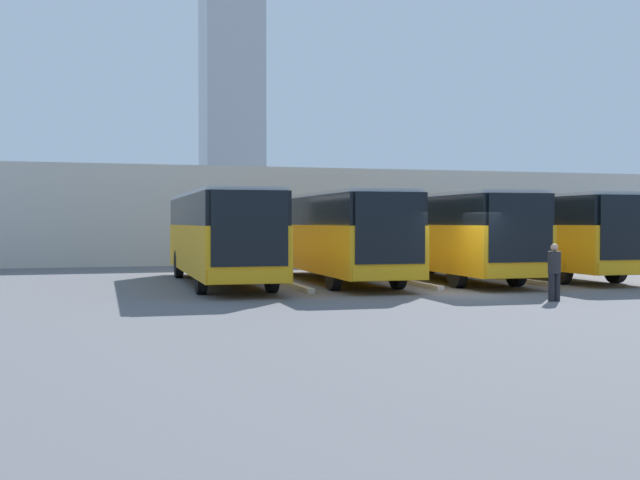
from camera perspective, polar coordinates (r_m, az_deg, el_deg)
ground_plane at (r=24.94m, az=9.89°, el=-3.79°), size 600.00×600.00×0.00m
bus_0 at (r=33.22m, az=15.05°, el=0.56°), size 2.87×12.05×3.22m
curb_divider_0 at (r=30.67m, az=13.42°, el=-2.72°), size 0.41×5.54×0.15m
bus_1 at (r=30.86m, az=8.68°, el=0.53°), size 2.87×12.05×3.22m
curb_divider_1 at (r=28.44m, az=6.35°, el=-3.00°), size 0.41×5.54×0.15m
bus_2 at (r=29.47m, az=1.02°, el=0.51°), size 2.87×12.05×3.22m
curb_divider_2 at (r=27.25m, az=-2.09°, el=-3.18°), size 0.41×5.54×0.15m
bus_3 at (r=28.39m, az=-7.14°, el=0.47°), size 2.87×12.05×3.22m
pedestrian at (r=23.13m, az=16.32°, el=-2.08°), size 0.41×0.41×1.60m
station_building at (r=47.19m, az=-3.21°, el=1.73°), size 44.30×13.90×5.06m
office_tower at (r=205.08m, az=-6.30°, el=10.15°), size 14.50×14.50×68.79m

